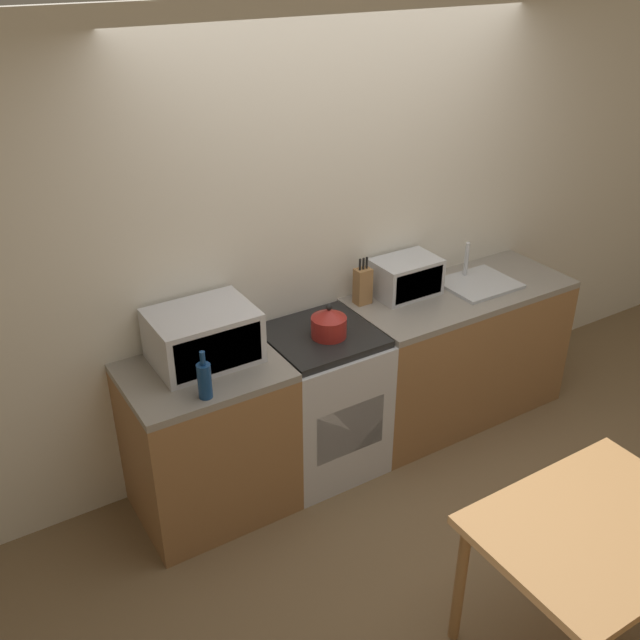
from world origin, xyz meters
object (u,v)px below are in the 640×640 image
Objects in this scene: kettle at (329,323)px; toaster_oven at (406,277)px; microwave at (203,336)px; stove_range at (321,400)px; bottle at (205,380)px; dining_table at (597,540)px.

toaster_oven is (0.68, 0.20, 0.03)m from kettle.
microwave is 1.33× the size of toaster_oven.
microwave is at bearing 168.72° from kettle.
stove_range is 0.99m from bottle.
kettle is at bearing 12.82° from bottle.
bottle is 1.54m from toaster_oven.
toaster_oven is at bearing 16.19° from kettle.
bottle is at bearing -165.63° from toaster_oven.
microwave is 0.53× the size of dining_table.
microwave reaches higher than bottle.
stove_range is 4.56× the size of kettle.
kettle reaches higher than stove_range.
stove_range is 1.71× the size of microwave.
microwave is 2.10× the size of bottle.
toaster_oven is at bearing 12.26° from stove_range.
stove_range is 1.72m from dining_table.
toaster_oven is at bearing 2.65° from microwave.
kettle is 0.69m from microwave.
microwave is 1.36m from toaster_oven.
kettle is 0.37× the size of microwave.
dining_table is at bearing -80.26° from kettle.
toaster_oven is (1.36, 0.06, -0.03)m from microwave.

